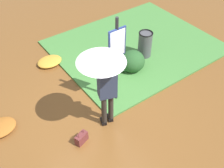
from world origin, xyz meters
TOP-DOWN VIEW (x-y plane):
  - ground_plane at (0.00, 0.00)m, footprint 18.00×18.00m
  - grass_verge at (-2.58, -1.81)m, footprint 4.80×4.00m
  - person_with_umbrella at (-0.01, 0.22)m, footprint 0.96×0.96m
  - info_sign_post at (-0.69, -0.27)m, footprint 0.44×0.07m
  - handbag at (0.69, 0.34)m, footprint 0.33×0.23m
  - trash_bin at (-2.46, -1.24)m, footprint 0.42×0.42m
  - shrub_cluster at (-1.72, -0.97)m, footprint 0.76×0.69m
  - leaf_pile_near_person at (2.03, -1.02)m, footprint 0.75×0.60m
  - leaf_pile_by_bench at (0.01, -2.59)m, footprint 0.72×0.58m

SIDE VIEW (x-z plane):
  - ground_plane at x=0.00m, z-range 0.00..0.00m
  - grass_verge at x=-2.58m, z-range 0.00..0.05m
  - leaf_pile_by_bench at x=0.01m, z-range 0.00..0.16m
  - leaf_pile_near_person at x=2.03m, z-range 0.00..0.16m
  - handbag at x=0.69m, z-range -0.06..0.31m
  - shrub_cluster at x=-1.72m, z-range -0.02..0.60m
  - trash_bin at x=-2.46m, z-range 0.00..0.84m
  - info_sign_post at x=-0.69m, z-range 0.29..2.59m
  - person_with_umbrella at x=-0.01m, z-range 0.53..2.57m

